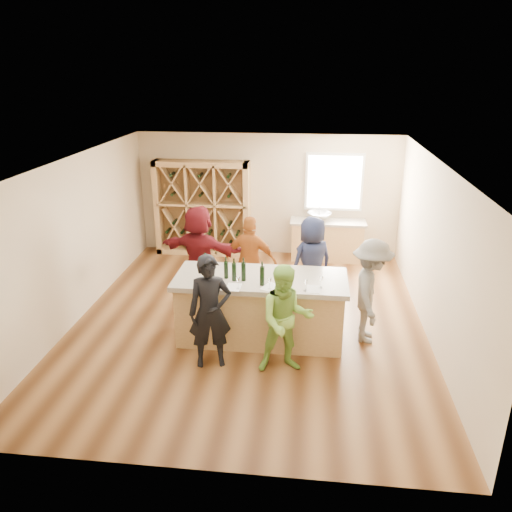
# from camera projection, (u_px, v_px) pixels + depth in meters

# --- Properties ---
(floor) EXTENTS (6.00, 7.00, 0.10)m
(floor) POSITION_uv_depth(u_px,v_px,m) (249.00, 323.00, 8.79)
(floor) COLOR brown
(floor) RESTS_ON ground
(ceiling) EXTENTS (6.00, 7.00, 0.10)m
(ceiling) POSITION_uv_depth(u_px,v_px,m) (248.00, 158.00, 7.75)
(ceiling) COLOR white
(ceiling) RESTS_ON ground
(wall_back) EXTENTS (6.00, 0.10, 2.80)m
(wall_back) POSITION_uv_depth(u_px,v_px,m) (268.00, 195.00, 11.57)
(wall_back) COLOR #CCB694
(wall_back) RESTS_ON ground
(wall_front) EXTENTS (6.00, 0.10, 2.80)m
(wall_front) POSITION_uv_depth(u_px,v_px,m) (204.00, 365.00, 4.98)
(wall_front) COLOR #CCB694
(wall_front) RESTS_ON ground
(wall_left) EXTENTS (0.10, 7.00, 2.80)m
(wall_left) POSITION_uv_depth(u_px,v_px,m) (73.00, 239.00, 8.59)
(wall_left) COLOR #CCB694
(wall_left) RESTS_ON ground
(wall_right) EXTENTS (0.10, 7.00, 2.80)m
(wall_right) POSITION_uv_depth(u_px,v_px,m) (438.00, 253.00, 7.95)
(wall_right) COLOR #CCB694
(wall_right) RESTS_ON ground
(window_frame) EXTENTS (1.30, 0.06, 1.30)m
(window_frame) POSITION_uv_depth(u_px,v_px,m) (334.00, 182.00, 11.21)
(window_frame) COLOR white
(window_frame) RESTS_ON wall_back
(window_pane) EXTENTS (1.18, 0.01, 1.18)m
(window_pane) POSITION_uv_depth(u_px,v_px,m) (334.00, 182.00, 11.18)
(window_pane) COLOR white
(window_pane) RESTS_ON wall_back
(wine_rack) EXTENTS (2.20, 0.45, 2.20)m
(wine_rack) POSITION_uv_depth(u_px,v_px,m) (202.00, 208.00, 11.57)
(wine_rack) COLOR tan
(wine_rack) RESTS_ON floor
(back_counter_base) EXTENTS (1.60, 0.58, 0.86)m
(back_counter_base) POSITION_uv_depth(u_px,v_px,m) (327.00, 241.00, 11.44)
(back_counter_base) COLOR tan
(back_counter_base) RESTS_ON floor
(back_counter_top) EXTENTS (1.70, 0.62, 0.06)m
(back_counter_top) POSITION_uv_depth(u_px,v_px,m) (328.00, 222.00, 11.28)
(back_counter_top) COLOR #9F9382
(back_counter_top) RESTS_ON back_counter_base
(sink) EXTENTS (0.54, 0.54, 0.19)m
(sink) POSITION_uv_depth(u_px,v_px,m) (319.00, 216.00, 11.25)
(sink) COLOR silver
(sink) RESTS_ON back_counter_top
(faucet) EXTENTS (0.02, 0.02, 0.30)m
(faucet) POSITION_uv_depth(u_px,v_px,m) (319.00, 212.00, 11.40)
(faucet) COLOR silver
(faucet) RESTS_ON back_counter_top
(tasting_counter_base) EXTENTS (2.60, 1.00, 1.00)m
(tasting_counter_base) POSITION_uv_depth(u_px,v_px,m) (261.00, 310.00, 8.07)
(tasting_counter_base) COLOR tan
(tasting_counter_base) RESTS_ON floor
(tasting_counter_top) EXTENTS (2.72, 1.12, 0.08)m
(tasting_counter_top) POSITION_uv_depth(u_px,v_px,m) (261.00, 279.00, 7.88)
(tasting_counter_top) COLOR #9F9382
(tasting_counter_top) RESTS_ON tasting_counter_base
(wine_bottle_a) EXTENTS (0.09, 0.09, 0.33)m
(wine_bottle_a) POSITION_uv_depth(u_px,v_px,m) (206.00, 268.00, 7.79)
(wine_bottle_a) COLOR black
(wine_bottle_a) RESTS_ON tasting_counter_top
(wine_bottle_b) EXTENTS (0.07, 0.07, 0.27)m
(wine_bottle_b) POSITION_uv_depth(u_px,v_px,m) (212.00, 273.00, 7.67)
(wine_bottle_b) COLOR black
(wine_bottle_b) RESTS_ON tasting_counter_top
(wine_bottle_c) EXTENTS (0.09, 0.09, 0.27)m
(wine_bottle_c) POSITION_uv_depth(u_px,v_px,m) (226.00, 270.00, 7.78)
(wine_bottle_c) COLOR black
(wine_bottle_c) RESTS_ON tasting_counter_top
(wine_bottle_d) EXTENTS (0.09, 0.09, 0.29)m
(wine_bottle_d) POSITION_uv_depth(u_px,v_px,m) (234.00, 272.00, 7.69)
(wine_bottle_d) COLOR black
(wine_bottle_d) RESTS_ON tasting_counter_top
(wine_bottle_e) EXTENTS (0.09, 0.09, 0.30)m
(wine_bottle_e) POSITION_uv_depth(u_px,v_px,m) (244.00, 272.00, 7.69)
(wine_bottle_e) COLOR black
(wine_bottle_e) RESTS_ON tasting_counter_top
(wine_glass_a) EXTENTS (0.08, 0.08, 0.19)m
(wine_glass_a) POSITION_uv_depth(u_px,v_px,m) (238.00, 283.00, 7.42)
(wine_glass_a) COLOR white
(wine_glass_a) RESTS_ON tasting_counter_top
(wine_glass_b) EXTENTS (0.07, 0.07, 0.16)m
(wine_glass_b) POSITION_uv_depth(u_px,v_px,m) (270.00, 284.00, 7.41)
(wine_glass_b) COLOR white
(wine_glass_b) RESTS_ON tasting_counter_top
(wine_glass_c) EXTENTS (0.07, 0.07, 0.16)m
(wine_glass_c) POSITION_uv_depth(u_px,v_px,m) (306.00, 286.00, 7.36)
(wine_glass_c) COLOR white
(wine_glass_c) RESTS_ON tasting_counter_top
(wine_glass_d) EXTENTS (0.08, 0.08, 0.18)m
(wine_glass_d) POSITION_uv_depth(u_px,v_px,m) (286.00, 278.00, 7.61)
(wine_glass_d) COLOR white
(wine_glass_d) RESTS_ON tasting_counter_top
(wine_glass_e) EXTENTS (0.06, 0.06, 0.17)m
(wine_glass_e) POSITION_uv_depth(u_px,v_px,m) (321.00, 283.00, 7.46)
(wine_glass_e) COLOR white
(wine_glass_e) RESTS_ON tasting_counter_top
(tasting_menu_a) EXTENTS (0.23, 0.31, 0.00)m
(tasting_menu_a) POSITION_uv_depth(u_px,v_px,m) (233.00, 287.00, 7.51)
(tasting_menu_a) COLOR white
(tasting_menu_a) RESTS_ON tasting_counter_top
(tasting_menu_b) EXTENTS (0.34, 0.38, 0.00)m
(tasting_menu_b) POSITION_uv_depth(u_px,v_px,m) (271.00, 287.00, 7.51)
(tasting_menu_b) COLOR white
(tasting_menu_b) RESTS_ON tasting_counter_top
(tasting_menu_c) EXTENTS (0.22, 0.29, 0.00)m
(tasting_menu_c) POSITION_uv_depth(u_px,v_px,m) (314.00, 289.00, 7.44)
(tasting_menu_c) COLOR white
(tasting_menu_c) RESTS_ON tasting_counter_top
(person_near_left) EXTENTS (0.73, 0.60, 1.73)m
(person_near_left) POSITION_uv_depth(u_px,v_px,m) (210.00, 312.00, 7.22)
(person_near_left) COLOR black
(person_near_left) RESTS_ON floor
(person_near_right) EXTENTS (0.87, 0.59, 1.64)m
(person_near_right) POSITION_uv_depth(u_px,v_px,m) (286.00, 320.00, 7.09)
(person_near_right) COLOR #8CC64C
(person_near_right) RESTS_ON floor
(person_server) EXTENTS (0.60, 1.15, 1.72)m
(person_server) POSITION_uv_depth(u_px,v_px,m) (371.00, 291.00, 7.89)
(person_server) COLOR slate
(person_server) RESTS_ON floor
(person_far_mid) EXTENTS (1.06, 0.66, 1.68)m
(person_far_mid) POSITION_uv_depth(u_px,v_px,m) (251.00, 261.00, 9.17)
(person_far_mid) COLOR #994C19
(person_far_mid) RESTS_ON floor
(person_far_right) EXTENTS (0.99, 0.90, 1.70)m
(person_far_right) POSITION_uv_depth(u_px,v_px,m) (312.00, 262.00, 9.09)
(person_far_right) COLOR #191E38
(person_far_right) RESTS_ON floor
(person_far_left) EXTENTS (1.80, 0.99, 1.84)m
(person_far_left) POSITION_uv_depth(u_px,v_px,m) (199.00, 253.00, 9.34)
(person_far_left) COLOR #590F14
(person_far_left) RESTS_ON floor
(wine_bottle_f) EXTENTS (0.07, 0.07, 0.30)m
(wine_bottle_f) POSITION_uv_depth(u_px,v_px,m) (262.00, 276.00, 7.53)
(wine_bottle_f) COLOR black
(wine_bottle_f) RESTS_ON tasting_counter_top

